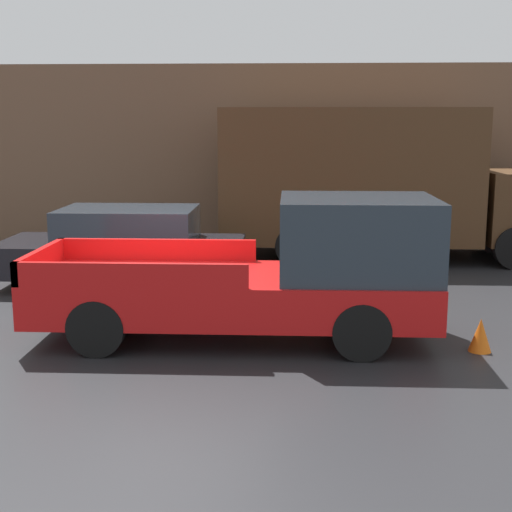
% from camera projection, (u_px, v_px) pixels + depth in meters
% --- Properties ---
extents(ground_plane, '(60.00, 60.00, 0.00)m').
position_uv_depth(ground_plane, '(173.00, 325.00, 11.19)').
color(ground_plane, '#232326').
extents(building_wall, '(28.00, 0.15, 4.59)m').
position_uv_depth(building_wall, '(220.00, 155.00, 18.41)').
color(building_wall, brown).
rests_on(building_wall, ground).
extents(pickup_truck, '(5.78, 2.07, 2.09)m').
position_uv_depth(pickup_truck, '(275.00, 274.00, 10.34)').
color(pickup_truck, red).
rests_on(pickup_truck, ground).
extents(car, '(4.66, 2.01, 1.52)m').
position_uv_depth(car, '(124.00, 247.00, 13.75)').
color(car, black).
rests_on(car, ground).
extents(delivery_truck, '(7.57, 2.36, 3.45)m').
position_uv_depth(delivery_truck, '(370.00, 180.00, 16.31)').
color(delivery_truck, '#472D19').
rests_on(delivery_truck, ground).
extents(traffic_cone, '(0.31, 0.31, 0.47)m').
position_uv_depth(traffic_cone, '(480.00, 335.00, 9.88)').
color(traffic_cone, orange).
rests_on(traffic_cone, ground).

